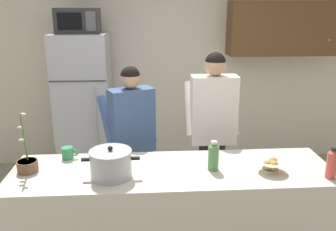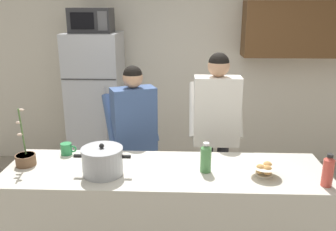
% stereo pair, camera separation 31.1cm
% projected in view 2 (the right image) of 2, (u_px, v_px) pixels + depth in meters
% --- Properties ---
extents(back_wall_unit, '(6.00, 0.48, 2.60)m').
position_uv_depth(back_wall_unit, '(191.00, 62.00, 4.68)').
color(back_wall_unit, silver).
rests_on(back_wall_unit, ground).
extents(kitchen_island, '(2.41, 0.68, 0.92)m').
position_uv_depth(kitchen_island, '(165.00, 222.00, 2.80)').
color(kitchen_island, beige).
rests_on(kitchen_island, ground).
extents(refrigerator, '(0.64, 0.68, 1.78)m').
position_uv_depth(refrigerator, '(97.00, 105.00, 4.47)').
color(refrigerator, '#B7BABF').
rests_on(refrigerator, ground).
extents(microwave, '(0.48, 0.37, 0.28)m').
position_uv_depth(microwave, '(91.00, 20.00, 4.15)').
color(microwave, '#2D2D30').
rests_on(microwave, refrigerator).
extents(person_near_pot, '(0.58, 0.54, 1.58)m').
position_uv_depth(person_near_pot, '(134.00, 129.00, 3.36)').
color(person_near_pot, black).
rests_on(person_near_pot, ground).
extents(person_by_sink, '(0.51, 0.41, 1.69)m').
position_uv_depth(person_by_sink, '(216.00, 120.00, 3.36)').
color(person_by_sink, black).
rests_on(person_by_sink, ground).
extents(cooking_pot, '(0.41, 0.30, 0.24)m').
position_uv_depth(cooking_pot, '(103.00, 161.00, 2.56)').
color(cooking_pot, '#ADAFB5').
rests_on(cooking_pot, kitchen_island).
extents(coffee_mug, '(0.13, 0.09, 0.10)m').
position_uv_depth(coffee_mug, '(67.00, 149.00, 2.92)').
color(coffee_mug, '#2D8C4C').
rests_on(coffee_mug, kitchen_island).
extents(bread_bowl, '(0.21, 0.21, 0.10)m').
position_uv_depth(bread_bowl, '(264.00, 170.00, 2.54)').
color(bread_bowl, beige).
rests_on(bread_bowl, kitchen_island).
extents(bottle_near_edge, '(0.07, 0.07, 0.23)m').
position_uv_depth(bottle_near_edge, '(328.00, 171.00, 2.39)').
color(bottle_near_edge, '#D84C3F').
rests_on(bottle_near_edge, kitchen_island).
extents(bottle_mid_counter, '(0.08, 0.08, 0.23)m').
position_uv_depth(bottle_mid_counter, '(206.00, 158.00, 2.60)').
color(bottle_mid_counter, '#4C8C4C').
rests_on(bottle_mid_counter, kitchen_island).
extents(potted_orchid, '(0.15, 0.15, 0.45)m').
position_uv_depth(potted_orchid, '(25.00, 158.00, 2.72)').
color(potted_orchid, brown).
rests_on(potted_orchid, kitchen_island).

